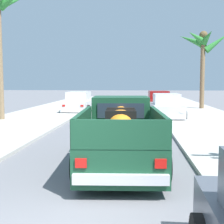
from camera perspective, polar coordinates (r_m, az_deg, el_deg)
sidewalk_left at (r=17.41m, az=-16.85°, el=-2.02°), size 4.97×60.00×0.12m
sidewalk_right at (r=16.72m, az=18.23°, el=-2.36°), size 4.97×60.00×0.12m
curb_left at (r=17.05m, az=-13.45°, el=-2.12°), size 0.16×60.00×0.10m
curb_right at (r=16.50m, az=14.57°, el=-2.40°), size 0.16×60.00×0.10m
pickup_truck at (r=8.64m, az=1.58°, el=-4.18°), size 2.40×5.30×1.80m
car_left_near at (r=19.82m, az=9.82°, el=0.92°), size 2.08×4.29×1.54m
car_right_near at (r=23.60m, az=-6.02°, el=1.69°), size 2.10×4.29×1.54m
car_left_mid at (r=25.57m, az=8.44°, el=1.95°), size 2.11×4.30×1.54m
palm_tree_right_fore at (r=26.76m, az=16.18°, el=11.43°), size 4.08×3.33×6.35m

